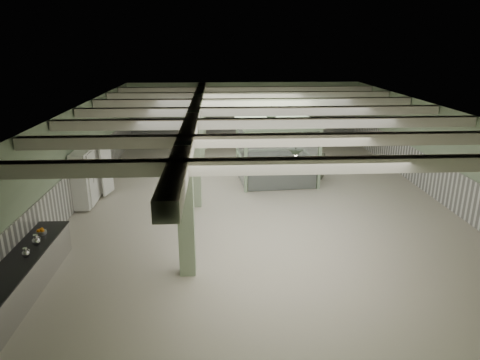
{
  "coord_description": "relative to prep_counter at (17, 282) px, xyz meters",
  "views": [
    {
      "loc": [
        -1.65,
        -16.31,
        5.99
      ],
      "look_at": [
        -0.88,
        -1.97,
        1.3
      ],
      "focal_mm": 32.0,
      "sensor_mm": 36.0,
      "label": 1
    }
  ],
  "objects": [
    {
      "name": "ceiling",
      "position": [
        6.54,
        7.0,
        3.14
      ],
      "size": [
        14.0,
        20.0,
        0.02
      ],
      "primitive_type": "cube",
      "color": "silver",
      "rests_on": "wall_back"
    },
    {
      "name": "beam_c",
      "position": [
        6.54,
        4.5,
        2.96
      ],
      "size": [
        13.9,
        0.35,
        0.32
      ],
      "primitive_type": "cube",
      "color": "beige",
      "rests_on": "ceiling"
    },
    {
      "name": "pendant_front",
      "position": [
        7.04,
        2.0,
        2.59
      ],
      "size": [
        0.44,
        0.44,
        0.22
      ],
      "primitive_type": "cone",
      "rotation": [
        3.14,
        0.0,
        0.0
      ],
      "color": "#2A392C",
      "rests_on": "ceiling"
    },
    {
      "name": "wainscot_back",
      "position": [
        6.54,
        16.98,
        0.29
      ],
      "size": [
        13.9,
        0.05,
        1.5
      ],
      "primitive_type": "cube",
      "color": "white",
      "rests_on": "floor"
    },
    {
      "name": "walkin_cooler",
      "position": [
        -0.08,
        6.61,
        0.59
      ],
      "size": [
        0.85,
        2.29,
        2.1
      ],
      "color": "white",
      "rests_on": "floor"
    },
    {
      "name": "column_b",
      "position": [
        4.04,
        6.0,
        1.34
      ],
      "size": [
        0.42,
        0.42,
        3.6
      ],
      "primitive_type": "cube",
      "color": "#A4BB96",
      "rests_on": "floor"
    },
    {
      "name": "pitcher_near",
      "position": [
        0.14,
        0.36,
        0.57
      ],
      "size": [
        0.23,
        0.25,
        0.27
      ],
      "primitive_type": null,
      "rotation": [
        0.0,
        0.0,
        0.27
      ],
      "color": "silver",
      "rests_on": "prep_counter"
    },
    {
      "name": "beam_d",
      "position": [
        6.54,
        7.0,
        2.96
      ],
      "size": [
        13.9,
        0.35,
        0.32
      ],
      "primitive_type": "cube",
      "color": "beige",
      "rests_on": "ceiling"
    },
    {
      "name": "orange_bowl",
      "position": [
        -0.01,
        1.71,
        0.49
      ],
      "size": [
        0.29,
        0.29,
        0.1
      ],
      "primitive_type": "cylinder",
      "rotation": [
        0.0,
        0.0,
        -0.05
      ],
      "color": "#B2B2B7",
      "rests_on": "prep_counter"
    },
    {
      "name": "wall_left",
      "position": [
        -0.46,
        7.0,
        1.34
      ],
      "size": [
        0.02,
        20.0,
        3.6
      ],
      "primitive_type": "cube",
      "color": "#A1BA94",
      "rests_on": "floor"
    },
    {
      "name": "filing_cabinet",
      "position": [
        9.5,
        9.14,
        0.1
      ],
      "size": [
        0.55,
        0.62,
        1.13
      ],
      "primitive_type": "cube",
      "rotation": [
        0.0,
        0.0,
        -0.42
      ],
      "color": "#5F6453",
      "rests_on": "floor"
    },
    {
      "name": "floor",
      "position": [
        6.54,
        7.0,
        -0.46
      ],
      "size": [
        20.0,
        20.0,
        0.0
      ],
      "primitive_type": "plane",
      "color": "beige",
      "rests_on": "ground"
    },
    {
      "name": "wainscot_left",
      "position": [
        -0.43,
        7.0,
        0.29
      ],
      "size": [
        0.05,
        19.9,
        1.5
      ],
      "primitive_type": "cube",
      "color": "white",
      "rests_on": "floor"
    },
    {
      "name": "beam_b",
      "position": [
        6.54,
        2.0,
        2.96
      ],
      "size": [
        13.9,
        0.35,
        0.32
      ],
      "primitive_type": "cube",
      "color": "beige",
      "rests_on": "ceiling"
    },
    {
      "name": "beam_f",
      "position": [
        6.54,
        12.0,
        2.96
      ],
      "size": [
        13.9,
        0.35,
        0.32
      ],
      "primitive_type": "cube",
      "color": "beige",
      "rests_on": "ceiling"
    },
    {
      "name": "girder",
      "position": [
        4.04,
        7.0,
        2.92
      ],
      "size": [
        0.45,
        19.9,
        0.4
      ],
      "primitive_type": "cube",
      "color": "beige",
      "rests_on": "ceiling"
    },
    {
      "name": "column_c",
      "position": [
        4.04,
        11.0,
        1.34
      ],
      "size": [
        0.42,
        0.42,
        3.6
      ],
      "primitive_type": "cube",
      "color": "#A4BB96",
      "rests_on": "floor"
    },
    {
      "name": "pendant_mid",
      "position": [
        7.04,
        7.5,
        2.59
      ],
      "size": [
        0.44,
        0.44,
        0.22
      ],
      "primitive_type": "cone",
      "rotation": [
        3.14,
        0.0,
        0.0
      ],
      "color": "#2A392C",
      "rests_on": "ceiling"
    },
    {
      "name": "wall_front",
      "position": [
        6.54,
        -3.0,
        1.34
      ],
      "size": [
        14.0,
        0.02,
        3.6
      ],
      "primitive_type": "cube",
      "color": "#A1BA94",
      "rests_on": "floor"
    },
    {
      "name": "beam_e",
      "position": [
        6.54,
        9.5,
        2.96
      ],
      "size": [
        13.9,
        0.35,
        0.32
      ],
      "primitive_type": "cube",
      "color": "beige",
      "rests_on": "ceiling"
    },
    {
      "name": "pitcher_far",
      "position": [
        0.13,
        1.02,
        0.59
      ],
      "size": [
        0.22,
        0.25,
        0.31
      ],
      "primitive_type": null,
      "rotation": [
        0.0,
        0.0,
        0.04
      ],
      "color": "silver",
      "rests_on": "prep_counter"
    },
    {
      "name": "pendant_back",
      "position": [
        7.04,
        12.5,
        2.59
      ],
      "size": [
        0.44,
        0.44,
        0.22
      ],
      "primitive_type": "cone",
      "rotation": [
        3.14,
        0.0,
        0.0
      ],
      "color": "#2A392C",
      "rests_on": "ceiling"
    },
    {
      "name": "prep_counter",
      "position": [
        0.0,
        0.0,
        0.0
      ],
      "size": [
        0.91,
        5.21,
        0.91
      ],
      "color": "silver",
      "rests_on": "floor"
    },
    {
      "name": "column_d",
      "position": [
        4.04,
        15.0,
        1.34
      ],
      "size": [
        0.42,
        0.42,
        3.6
      ],
      "primitive_type": "cube",
      "color": "#A4BB96",
      "rests_on": "floor"
    },
    {
      "name": "wall_right",
      "position": [
        13.54,
        7.0,
        1.34
      ],
      "size": [
        0.02,
        20.0,
        3.6
      ],
      "primitive_type": "cube",
      "color": "#A1BA94",
      "rests_on": "floor"
    },
    {
      "name": "wainscot_right",
      "position": [
        13.52,
        7.0,
        0.29
      ],
      "size": [
        0.05,
        19.9,
        1.5
      ],
      "primitive_type": "cube",
      "color": "white",
      "rests_on": "floor"
    },
    {
      "name": "column_a",
      "position": [
        4.04,
        1.0,
        1.34
      ],
      "size": [
        0.42,
        0.42,
        3.6
      ],
      "primitive_type": "cube",
      "color": "#A4BB96",
      "rests_on": "floor"
    },
    {
      "name": "wall_back",
      "position": [
        6.54,
        17.0,
        1.34
      ],
      "size": [
        14.0,
        0.02,
        3.6
      ],
      "primitive_type": "cube",
      "color": "#A1BA94",
      "rests_on": "floor"
    },
    {
      "name": "beam_a",
      "position": [
        6.54,
        -0.5,
        2.96
      ],
      "size": [
        13.9,
        0.35,
        0.32
      ],
      "primitive_type": "cube",
      "color": "beige",
      "rests_on": "ceiling"
    },
    {
      "name": "beam_g",
      "position": [
        6.54,
        14.5,
        2.96
      ],
      "size": [
        13.9,
        0.35,
        0.32
      ],
      "primitive_type": "cube",
      "color": "beige",
      "rests_on": "ceiling"
    },
    {
      "name": "guard_booth",
      "position": [
        7.47,
        8.8,
        1.36
      ],
      "size": [
        3.58,
        3.11,
        2.71
      ],
      "rotation": [
        0.0,
        0.0,
        0.08
      ],
      "color": "#9BB994",
      "rests_on": "floor"
    }
  ]
}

